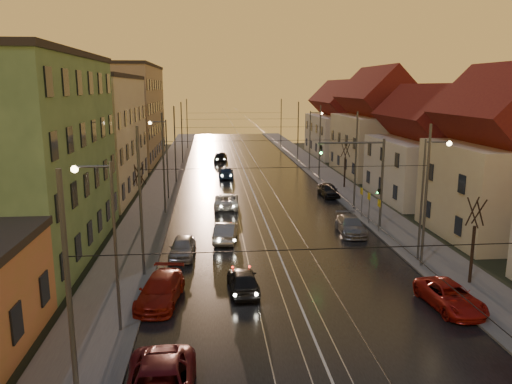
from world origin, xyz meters
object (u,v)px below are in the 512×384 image
object	(u,v)px
street_lamp_0	(108,232)
parked_right_0	(450,297)
traffic_light_mast	(370,172)
driving_car_0	(243,280)
driving_car_1	(226,232)
parked_left_2	(160,290)
parked_right_2	(328,190)
street_lamp_1	(427,188)
street_lamp_3	(312,135)
driving_car_4	(220,156)
driving_car_2	(226,201)
parked_left_3	(182,247)
street_lamp_2	(164,151)
driving_car_3	(226,173)
parked_right_1	(351,225)

from	to	relation	value
street_lamp_0	parked_right_0	bearing A→B (deg)	3.87
traffic_light_mast	driving_car_0	world-z (taller)	traffic_light_mast
driving_car_0	driving_car_1	world-z (taller)	driving_car_1
parked_left_2	parked_right_2	size ratio (longest dim) A/B	1.20
traffic_light_mast	street_lamp_1	bearing A→B (deg)	-82.09
street_lamp_3	driving_car_4	world-z (taller)	street_lamp_3
driving_car_2	driving_car_4	bearing A→B (deg)	-87.47
street_lamp_3	driving_car_4	size ratio (longest dim) A/B	1.73
driving_car_1	parked_left_3	world-z (taller)	driving_car_1
street_lamp_0	parked_left_2	size ratio (longest dim) A/B	1.65
driving_car_2	driving_car_4	distance (m)	29.62
driving_car_0	parked_left_2	size ratio (longest dim) A/B	0.82
street_lamp_2	driving_car_2	world-z (taller)	street_lamp_2
driving_car_4	traffic_light_mast	bearing A→B (deg)	112.93
driving_car_1	parked_right_0	size ratio (longest dim) A/B	0.93
driving_car_3	street_lamp_3	bearing A→B (deg)	-158.27
driving_car_3	driving_car_0	bearing A→B (deg)	91.08
driving_car_1	street_lamp_1	bearing A→B (deg)	163.62
driving_car_1	street_lamp_3	bearing A→B (deg)	-104.84
parked_right_2	parked_right_0	bearing A→B (deg)	-93.01
driving_car_4	parked_left_3	size ratio (longest dim) A/B	1.16
street_lamp_0	driving_car_3	distance (m)	40.41
street_lamp_1	driving_car_4	distance (m)	47.36
traffic_light_mast	parked_left_3	size ratio (longest dim) A/B	1.81
driving_car_2	driving_car_1	bearing A→B (deg)	90.52
street_lamp_1	street_lamp_2	bearing A→B (deg)	132.32
street_lamp_3	driving_car_1	bearing A→B (deg)	-112.51
street_lamp_0	parked_right_2	bearing A→B (deg)	59.03
street_lamp_3	parked_right_0	size ratio (longest dim) A/B	1.75
traffic_light_mast	driving_car_2	bearing A→B (deg)	144.24
street_lamp_0	parked_left_3	world-z (taller)	street_lamp_0
parked_left_2	parked_right_1	distance (m)	17.67
parked_right_0	driving_car_1	bearing A→B (deg)	127.26
street_lamp_1	driving_car_2	world-z (taller)	street_lamp_1
driving_car_3	parked_right_2	world-z (taller)	parked_right_2
street_lamp_3	traffic_light_mast	bearing A→B (deg)	-92.27
traffic_light_mast	driving_car_2	size ratio (longest dim) A/B	1.49
parked_right_1	parked_right_2	distance (m)	13.30
driving_car_0	driving_car_2	xyz separation A→B (m)	(-0.26, 19.82, -0.01)
parked_left_2	parked_right_0	size ratio (longest dim) A/B	1.06
driving_car_3	driving_car_2	bearing A→B (deg)	89.71
street_lamp_2	parked_left_2	bearing A→B (deg)	-85.74
street_lamp_0	parked_right_2	world-z (taller)	street_lamp_0
parked_right_0	parked_right_2	distance (m)	26.70
driving_car_4	parked_right_2	world-z (taller)	driving_car_4
street_lamp_1	driving_car_1	distance (m)	14.41
parked_right_0	parked_left_2	bearing A→B (deg)	167.88
street_lamp_0	traffic_light_mast	bearing A→B (deg)	43.10
street_lamp_1	parked_right_0	world-z (taller)	street_lamp_1
driving_car_2	parked_right_1	world-z (taller)	driving_car_2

